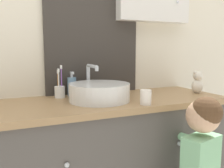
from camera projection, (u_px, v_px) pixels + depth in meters
wall_back at (96, 31)px, 1.72m from camera, size 3.20×0.18×2.50m
vanity_counter at (109, 166)px, 1.56m from camera, size 1.45×0.55×0.85m
sink_basin at (99, 91)px, 1.46m from camera, size 0.36×0.40×0.21m
toothbrush_holder at (60, 90)px, 1.55m from camera, size 0.06×0.06×0.20m
soap_dispenser at (72, 86)px, 1.61m from camera, size 0.06×0.06×0.16m
child_figure at (200, 166)px, 1.28m from camera, size 0.22×0.46×0.92m
teddy_bear at (198, 83)px, 1.71m from camera, size 0.08×0.07×0.15m
drinking_cup at (146, 97)px, 1.36m from camera, size 0.06×0.06×0.08m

